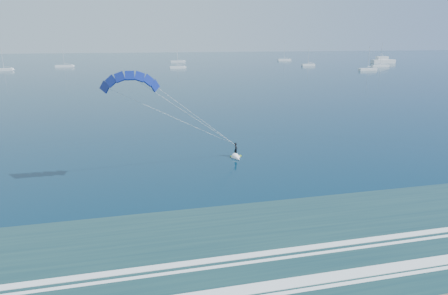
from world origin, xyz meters
TOP-DOWN VIEW (x-y plane):
  - kitesurfer_rig at (-0.70, 30.95)m, footprint 18.69×9.91m
  - motor_yacht at (154.06, 215.02)m, footprint 15.69×4.18m
  - sailboat_1 at (-66.74, 206.42)m, footprint 8.31×2.40m
  - sailboat_2 at (-40.80, 224.91)m, footprint 9.60×2.40m
  - sailboat_3 at (19.51, 201.14)m, footprint 8.39×2.40m
  - sailboat_4 at (26.43, 255.20)m, footprint 9.56×2.40m
  - sailboat_5 at (95.95, 202.38)m, footprint 7.83×2.40m
  - sailboat_6 at (131.45, 184.74)m, footprint 10.28×2.40m
  - sailboat_7 at (110.42, 164.31)m, footprint 9.34×2.40m
  - sailboat_8 at (103.79, 258.67)m, footprint 9.73×2.40m

SIDE VIEW (x-z plane):
  - sailboat_5 at x=95.95m, z-range -4.73..6.08m
  - sailboat_7 at x=110.42m, z-range -5.36..6.72m
  - sailboat_1 at x=-66.74m, z-range -5.05..6.41m
  - sailboat_3 at x=19.51m, z-range -5.16..6.53m
  - sailboat_2 at x=-40.80m, z-range -5.72..7.10m
  - sailboat_4 at x=26.43m, z-range -5.75..7.13m
  - sailboat_6 at x=131.45m, z-range -6.16..7.55m
  - sailboat_8 at x=103.79m, z-range -6.54..7.96m
  - motor_yacht at x=154.06m, z-range -1.49..4.91m
  - kitesurfer_rig at x=-0.70m, z-range 0.16..13.68m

